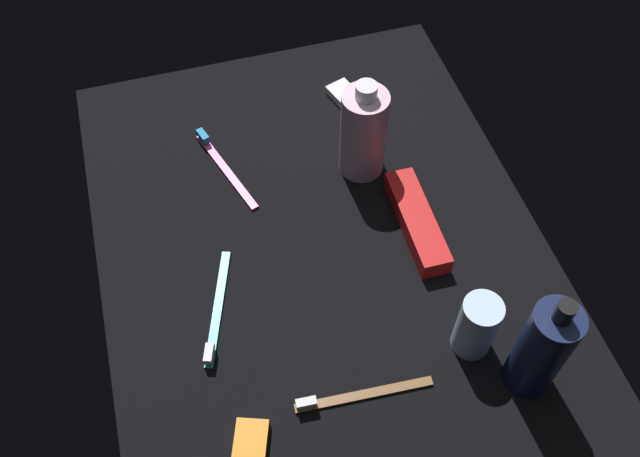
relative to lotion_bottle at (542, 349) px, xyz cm
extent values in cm
cube|color=black|center=(27.84, 19.57, -8.88)|extent=(84.00, 64.00, 1.20)
cylinder|color=#151E40|center=(0.00, 0.00, -0.21)|extent=(6.05, 6.05, 16.13)
cylinder|color=black|center=(0.00, 0.00, 9.25)|extent=(2.20, 2.20, 2.80)
cylinder|color=silver|center=(39.74, 9.34, -0.76)|extent=(7.02, 7.02, 15.03)
cylinder|color=silver|center=(39.74, 9.34, 7.86)|extent=(3.20, 3.20, 2.20)
cylinder|color=silver|center=(6.34, 5.03, -3.29)|extent=(5.18, 5.18, 9.98)
cube|color=#E55999|center=(44.58, 30.12, -7.83)|extent=(17.53, 6.55, 0.90)
cube|color=#338CCC|center=(51.73, 32.37, -6.78)|extent=(2.81, 1.83, 1.20)
cube|color=teal|center=(20.90, 36.22, -7.83)|extent=(17.40, 7.03, 0.90)
cube|color=white|center=(13.81, 38.68, -6.78)|extent=(2.82, 1.89, 1.20)
cube|color=brown|center=(3.35, 20.84, -7.83)|extent=(2.47, 18.04, 0.90)
cube|color=white|center=(3.88, 28.32, -6.78)|extent=(1.28, 2.67, 1.20)
cube|color=red|center=(26.03, 5.23, -6.68)|extent=(17.70, 4.80, 3.20)
cube|color=white|center=(52.86, 6.60, -7.53)|extent=(11.13, 7.01, 1.50)
camera|label=1|loc=(-26.25, 35.31, 75.15)|focal=38.38mm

